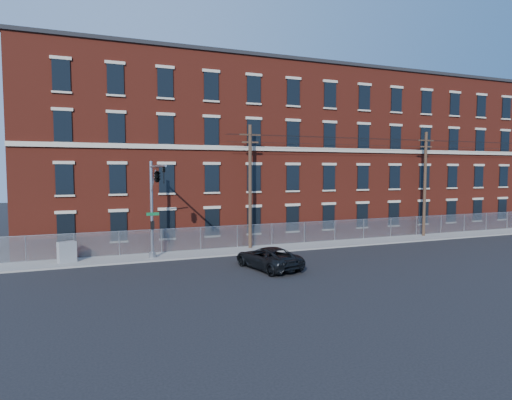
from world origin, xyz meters
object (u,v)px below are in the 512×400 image
Objects in this scene: traffic_signal_mast at (156,186)px; utility_cabinet at (67,252)px; pickup_truck at (268,258)px; utility_pole_near at (250,184)px.

traffic_signal_mast is 4.84× the size of utility_cabinet.
traffic_signal_mast is 8.86m from pickup_truck.
utility_pole_near is 1.91× the size of pickup_truck.
traffic_signal_mast is 1.34× the size of pickup_truck.
utility_cabinet reaches higher than pickup_truck.
utility_cabinet is at bearing -39.63° from pickup_truck.
traffic_signal_mast reaches higher than pickup_truck.
pickup_truck is 13.89m from utility_cabinet.
traffic_signal_mast is 7.81m from utility_cabinet.
pickup_truck is at bearing -27.42° from traffic_signal_mast.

